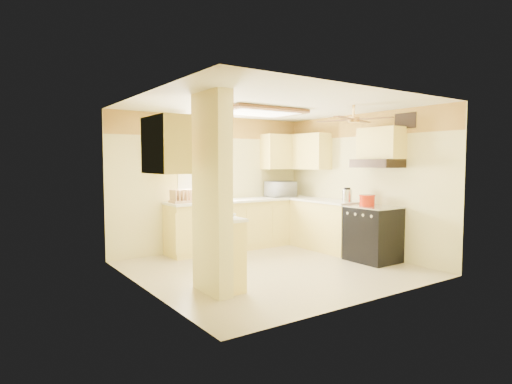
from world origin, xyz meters
TOP-DOWN VIEW (x-y plane):
  - floor at (0.00, 0.00)m, footprint 4.00×4.00m
  - ceiling at (0.00, 0.00)m, footprint 4.00×4.00m
  - wall_back at (0.00, 1.90)m, footprint 4.00×0.00m
  - wall_front at (0.00, -1.90)m, footprint 4.00×0.00m
  - wall_left at (-2.00, 0.00)m, footprint 0.00×3.80m
  - wall_right at (2.00, 0.00)m, footprint 0.00×3.80m
  - wallpaper_border at (0.00, 1.88)m, footprint 4.00×0.02m
  - partition_column at (-1.35, -0.55)m, footprint 0.20×0.70m
  - partition_ledge at (-1.13, -0.55)m, footprint 0.25×0.55m
  - ledge_top at (-1.13, -0.55)m, footprint 0.28×0.58m
  - lower_cabinets_back at (0.50, 1.60)m, footprint 3.00×0.60m
  - lower_cabinets_right at (1.70, 0.60)m, footprint 0.60×1.40m
  - countertop_back at (0.50, 1.59)m, footprint 3.04×0.64m
  - countertop_right at (1.69, 0.60)m, footprint 0.64×1.44m
  - dishwasher_panel at (-0.25, 1.29)m, footprint 0.58×0.02m
  - window at (-0.25, 1.89)m, footprint 0.92×0.02m
  - upper_cab_back_left at (-0.85, 1.72)m, footprint 0.60×0.35m
  - upper_cab_back_right at (1.55, 1.72)m, footprint 0.90×0.35m
  - upper_cab_right at (1.82, 1.25)m, footprint 0.35×1.00m
  - upper_cab_left_wall at (-1.82, -0.25)m, footprint 0.35×0.75m
  - upper_cab_over_stove at (1.82, -0.55)m, footprint 0.35×0.76m
  - stove at (1.67, -0.55)m, footprint 0.68×0.77m
  - range_hood at (1.74, -0.55)m, footprint 0.50×0.76m
  - poster_menu at (-1.24, -0.55)m, footprint 0.02×0.42m
  - poster_nashville at (-1.24, -0.55)m, footprint 0.02×0.42m
  - ceiling_light_panel at (0.10, 0.50)m, footprint 1.35×0.95m
  - ceiling_fan at (1.00, -0.70)m, footprint 1.15×1.15m
  - vent_grate at (1.98, -0.90)m, footprint 0.02×0.40m
  - microwave at (1.42, 1.63)m, footprint 0.60×0.44m
  - bowl at (-1.14, -0.59)m, footprint 0.20×0.20m
  - dutch_oven at (1.68, -0.40)m, footprint 0.27×0.27m
  - kettle at (1.64, 0.01)m, footprint 0.17×0.17m
  - dish_rack at (-0.78, 1.57)m, footprint 0.39×0.29m
  - utensil_crock at (0.18, 1.65)m, footprint 0.11×0.11m

SIDE VIEW (x-z plane):
  - floor at x=0.00m, z-range 0.00..0.00m
  - dishwasher_panel at x=-0.25m, z-range 0.03..0.83m
  - partition_ledge at x=-1.13m, z-range 0.00..0.90m
  - lower_cabinets_back at x=0.50m, z-range 0.00..0.90m
  - lower_cabinets_right at x=1.70m, z-range 0.00..0.90m
  - stove at x=1.67m, z-range 0.00..0.92m
  - ledge_top at x=-1.13m, z-range 0.90..0.94m
  - countertop_back at x=0.50m, z-range 0.90..0.94m
  - countertop_right at x=1.69m, z-range 0.90..0.94m
  - bowl at x=-1.14m, z-range 0.94..0.99m
  - dutch_oven at x=1.68m, z-range 0.92..1.10m
  - utensil_crock at x=0.18m, z-range 0.90..1.12m
  - dish_rack at x=-0.78m, z-range 0.91..1.14m
  - kettle at x=1.64m, z-range 0.93..1.19m
  - microwave at x=1.42m, z-range 0.94..1.25m
  - poster_nashville at x=-1.24m, z-range 0.92..1.48m
  - wall_back at x=0.00m, z-range -0.75..3.25m
  - wall_front at x=0.00m, z-range -0.75..3.25m
  - wall_left at x=-2.00m, z-range -0.65..3.15m
  - wall_right at x=2.00m, z-range -0.65..3.15m
  - partition_column at x=-1.35m, z-range 0.00..2.50m
  - window at x=-0.25m, z-range 1.04..2.06m
  - range_hood at x=1.74m, z-range 1.55..1.69m
  - upper_cab_back_left at x=-0.85m, z-range 1.50..2.20m
  - upper_cab_back_right at x=1.55m, z-range 1.50..2.20m
  - upper_cab_right at x=1.82m, z-range 1.50..2.20m
  - upper_cab_left_wall at x=-1.82m, z-range 1.50..2.20m
  - poster_menu at x=-1.24m, z-range 1.57..2.14m
  - upper_cab_over_stove at x=1.82m, z-range 1.69..2.21m
  - ceiling_fan at x=1.00m, z-range 2.16..2.42m
  - wallpaper_border at x=0.00m, z-range 2.10..2.50m
  - vent_grate at x=1.98m, z-range 2.17..2.42m
  - ceiling_light_panel at x=0.10m, z-range 2.42..2.49m
  - ceiling at x=0.00m, z-range 2.50..2.50m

